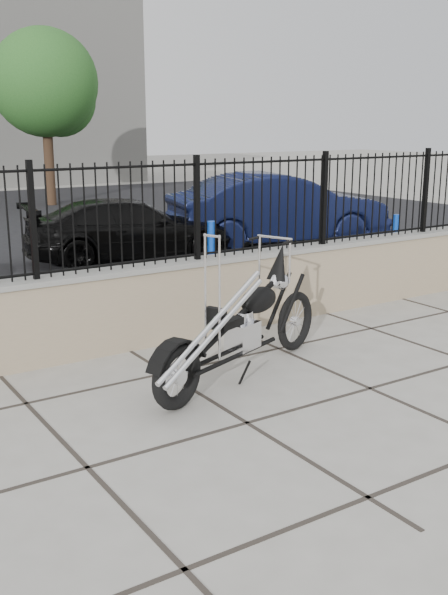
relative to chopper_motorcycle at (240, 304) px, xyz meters
The scene contains 9 objects.
ground_plane 1.39m from the chopper_motorcycle, 121.10° to the right, with size 90.00×90.00×0.00m, color #99968E.
retaining_wall 1.67m from the chopper_motorcycle, 110.98° to the left, with size 14.00×0.36×0.96m, color gray.
iron_fence 1.81m from the chopper_motorcycle, 110.98° to the left, with size 14.00×0.08×1.20m, color black.
chopper_motorcycle is the anchor object (origin of this frame).
car_black 6.71m from the chopper_motorcycle, 73.96° to the left, with size 1.63×4.02×1.17m, color black.
car_blue 8.08m from the chopper_motorcycle, 49.81° to the left, with size 1.63×4.67×1.54m, color black.
bollard_b 3.86m from the chopper_motorcycle, 62.18° to the left, with size 0.13×0.13×1.10m, color #0C19B8.
bollard_c 6.66m from the chopper_motorcycle, 30.00° to the left, with size 0.11×0.11×0.93m, color #0B42B0.
tree_right 16.78m from the chopper_motorcycle, 77.07° to the left, with size 3.30×3.30×5.56m.
Camera 1 is at (-3.27, -4.65, 2.59)m, focal length 42.00 mm.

